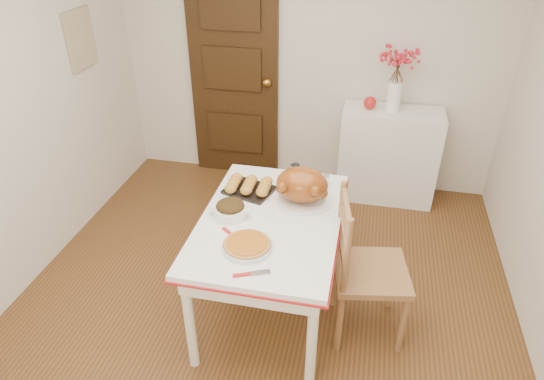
% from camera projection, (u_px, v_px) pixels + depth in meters
% --- Properties ---
extents(floor, '(3.50, 4.00, 0.00)m').
position_uv_depth(floor, '(258.00, 318.00, 3.27)').
color(floor, '#452D16').
rests_on(floor, ground).
extents(wall_back, '(3.50, 0.00, 2.50)m').
position_uv_depth(wall_back, '(309.00, 55.00, 4.26)').
color(wall_back, beige).
rests_on(wall_back, ground).
extents(door_back, '(0.85, 0.06, 2.06)m').
position_uv_depth(door_back, '(234.00, 75.00, 4.48)').
color(door_back, black).
rests_on(door_back, ground).
extents(photo_board, '(0.03, 0.35, 0.45)m').
position_uv_depth(photo_board, '(80.00, 39.00, 3.78)').
color(photo_board, beige).
rests_on(photo_board, ground).
extents(sideboard, '(0.87, 0.39, 0.87)m').
position_uv_depth(sideboard, '(388.00, 155.00, 4.37)').
color(sideboard, white).
rests_on(sideboard, floor).
extents(kitchen_table, '(0.88, 1.28, 0.77)m').
position_uv_depth(kitchen_table, '(270.00, 266.00, 3.15)').
color(kitchen_table, white).
rests_on(kitchen_table, floor).
extents(chair_oak, '(0.52, 0.52, 1.02)m').
position_uv_depth(chair_oak, '(372.00, 269.00, 2.93)').
color(chair_oak, '#9A653F').
rests_on(chair_oak, floor).
extents(berry_vase, '(0.28, 0.28, 0.54)m').
position_uv_depth(berry_vase, '(396.00, 81.00, 4.00)').
color(berry_vase, white).
rests_on(berry_vase, sideboard).
extents(apple, '(0.11, 0.11, 0.11)m').
position_uv_depth(apple, '(370.00, 103.00, 4.15)').
color(apple, '#B31A1A').
rests_on(apple, sideboard).
extents(turkey_platter, '(0.43, 0.36, 0.25)m').
position_uv_depth(turkey_platter, '(302.00, 187.00, 3.03)').
color(turkey_platter, brown).
rests_on(turkey_platter, kitchen_table).
extents(pumpkin_pie, '(0.34, 0.34, 0.06)m').
position_uv_depth(pumpkin_pie, '(247.00, 245.00, 2.68)').
color(pumpkin_pie, '#A35818').
rests_on(pumpkin_pie, kitchen_table).
extents(stuffing_dish, '(0.30, 0.25, 0.10)m').
position_uv_depth(stuffing_dish, '(230.00, 209.00, 2.94)').
color(stuffing_dish, '#3C290D').
rests_on(stuffing_dish, kitchen_table).
extents(rolls_tray, '(0.36, 0.32, 0.08)m').
position_uv_depth(rolls_tray, '(249.00, 186.00, 3.20)').
color(rolls_tray, '#B87B1D').
rests_on(rolls_tray, kitchen_table).
extents(pie_server, '(0.21, 0.13, 0.01)m').
position_uv_depth(pie_server, '(252.00, 274.00, 2.51)').
color(pie_server, silver).
rests_on(pie_server, kitchen_table).
extents(carving_knife, '(0.22, 0.18, 0.01)m').
position_uv_depth(carving_knife, '(234.00, 236.00, 2.78)').
color(carving_knife, silver).
rests_on(carving_knife, kitchen_table).
extents(drinking_glass, '(0.09, 0.09, 0.12)m').
position_uv_depth(drinking_glass, '(295.00, 172.00, 3.32)').
color(drinking_glass, white).
rests_on(drinking_glass, kitchen_table).
extents(shaker_pair, '(0.10, 0.05, 0.09)m').
position_uv_depth(shaker_pair, '(322.00, 180.00, 3.26)').
color(shaker_pair, white).
rests_on(shaker_pair, kitchen_table).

